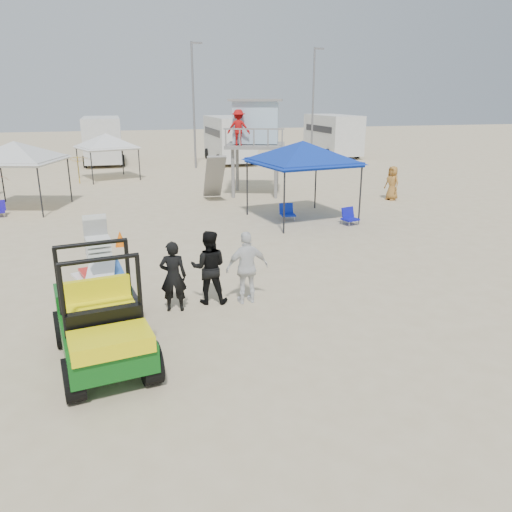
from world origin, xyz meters
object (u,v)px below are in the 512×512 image
object	(u,v)px
utility_cart	(99,314)
surf_trailer	(102,279)
lifeguard_tower	(253,126)
man_left	(173,276)
canopy_blue	(303,145)

from	to	relation	value
utility_cart	surf_trailer	distance (m)	2.35
surf_trailer	lifeguard_tower	world-z (taller)	lifeguard_tower
utility_cart	man_left	size ratio (longest dim) A/B	1.82
surf_trailer	canopy_blue	distance (m)	10.53
utility_cart	lifeguard_tower	world-z (taller)	lifeguard_tower
man_left	lifeguard_tower	bearing A→B (deg)	-102.06
man_left	canopy_blue	distance (m)	9.75
canopy_blue	surf_trailer	bearing A→B (deg)	-135.68
utility_cart	lifeguard_tower	distance (m)	17.07
man_left	lifeguard_tower	world-z (taller)	lifeguard_tower
man_left	canopy_blue	world-z (taller)	canopy_blue
lifeguard_tower	utility_cart	bearing A→B (deg)	-114.67
surf_trailer	lifeguard_tower	size ratio (longest dim) A/B	0.53
man_left	lifeguard_tower	distance (m)	14.64
lifeguard_tower	canopy_blue	world-z (taller)	lifeguard_tower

